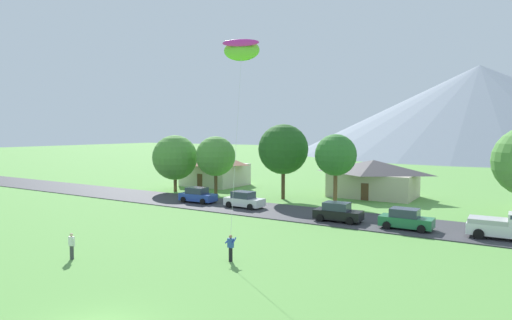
# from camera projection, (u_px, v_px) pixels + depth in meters

# --- Properties ---
(road_strip) EXTENTS (160.00, 7.59, 0.08)m
(road_strip) POSITION_uv_depth(u_px,v_px,m) (338.00, 218.00, 40.69)
(road_strip) COLOR #38383D
(road_strip) RESTS_ON ground
(mountain_far_west_ridge) EXTENTS (126.96, 126.96, 30.77)m
(mountain_far_west_ridge) POSITION_uv_depth(u_px,v_px,m) (478.00, 110.00, 152.45)
(mountain_far_west_ridge) COLOR gray
(mountain_far_west_ridge) RESTS_ON ground
(house_left_center) EXTENTS (10.63, 6.99, 4.54)m
(house_left_center) POSITION_uv_depth(u_px,v_px,m) (373.00, 178.00, 53.74)
(house_left_center) COLOR beige
(house_left_center) RESTS_ON ground
(house_right_center) EXTENTS (8.65, 7.83, 4.94)m
(house_right_center) POSITION_uv_depth(u_px,v_px,m) (215.00, 168.00, 65.09)
(house_right_center) COLOR beige
(house_right_center) RESTS_ON ground
(tree_near_left) EXTENTS (5.95, 5.95, 7.53)m
(tree_near_left) POSITION_uv_depth(u_px,v_px,m) (175.00, 158.00, 58.23)
(tree_near_left) COLOR brown
(tree_near_left) RESTS_ON ground
(tree_center) EXTENTS (4.57, 4.57, 7.76)m
(tree_center) POSITION_uv_depth(u_px,v_px,m) (336.00, 155.00, 47.91)
(tree_center) COLOR brown
(tree_center) RESTS_ON ground
(tree_right_of_center) EXTENTS (5.08, 5.08, 7.42)m
(tree_right_of_center) POSITION_uv_depth(u_px,v_px,m) (216.00, 156.00, 55.90)
(tree_right_of_center) COLOR #4C3823
(tree_right_of_center) RESTS_ON ground
(tree_near_right) EXTENTS (5.92, 5.92, 8.90)m
(tree_near_right) POSITION_uv_depth(u_px,v_px,m) (283.00, 149.00, 51.67)
(tree_near_right) COLOR #4C3823
(tree_near_right) RESTS_ON ground
(parked_car_white_west_end) EXTENTS (4.25, 2.17, 1.68)m
(parked_car_white_west_end) POSITION_uv_depth(u_px,v_px,m) (244.00, 200.00, 45.94)
(parked_car_white_west_end) COLOR white
(parked_car_white_west_end) RESTS_ON road_strip
(parked_car_green_mid_west) EXTENTS (4.21, 2.09, 1.68)m
(parked_car_green_mid_west) POSITION_uv_depth(u_px,v_px,m) (406.00, 219.00, 35.92)
(parked_car_green_mid_west) COLOR #237042
(parked_car_green_mid_west) RESTS_ON road_strip
(parked_car_black_mid_east) EXTENTS (4.25, 2.17, 1.68)m
(parked_car_black_mid_east) POSITION_uv_depth(u_px,v_px,m) (338.00, 212.00, 38.97)
(parked_car_black_mid_east) COLOR black
(parked_car_black_mid_east) RESTS_ON road_strip
(parked_car_blue_east_end) EXTENTS (4.25, 2.17, 1.68)m
(parked_car_blue_east_end) POSITION_uv_depth(u_px,v_px,m) (198.00, 195.00, 49.25)
(parked_car_blue_east_end) COLOR #2847A8
(parked_car_blue_east_end) RESTS_ON road_strip
(pickup_truck_white_west_side) EXTENTS (5.23, 2.38, 1.99)m
(pickup_truck_white_west_side) POSITION_uv_depth(u_px,v_px,m) (508.00, 226.00, 32.46)
(pickup_truck_white_west_side) COLOR white
(pickup_truck_white_west_side) RESTS_ON road_strip
(kite_flyer_with_kite) EXTENTS (4.89, 7.26, 15.07)m
(kite_flyer_with_kite) POSITION_uv_depth(u_px,v_px,m) (241.00, 54.00, 32.82)
(kite_flyer_with_kite) COLOR black
(kite_flyer_with_kite) RESTS_ON ground
(watcher_person) EXTENTS (0.56, 0.24, 1.68)m
(watcher_person) POSITION_uv_depth(u_px,v_px,m) (72.00, 246.00, 27.70)
(watcher_person) COLOR #3D3D42
(watcher_person) RESTS_ON ground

